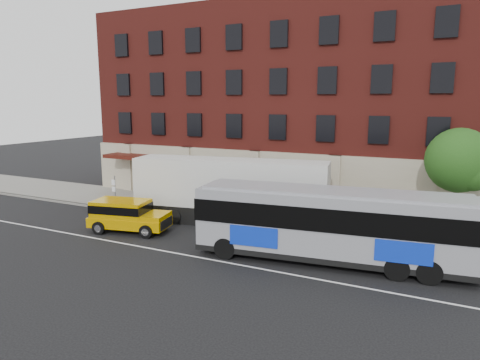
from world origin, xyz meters
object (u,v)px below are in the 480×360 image
at_px(street_tree, 460,163).
at_px(city_bus, 331,223).
at_px(sign_pole, 115,190).
at_px(shipping_container, 230,192).
at_px(yellow_suv, 126,214).

relative_size(street_tree, city_bus, 0.46).
relative_size(sign_pole, shipping_container, 0.20).
height_order(street_tree, shipping_container, street_tree).
xyz_separation_m(sign_pole, yellow_suv, (4.27, -3.75, -0.35)).
distance_m(sign_pole, shipping_container, 9.08).
distance_m(sign_pole, street_tree, 22.49).
relative_size(street_tree, yellow_suv, 1.20).
height_order(sign_pole, city_bus, city_bus).
height_order(sign_pole, street_tree, street_tree).
xyz_separation_m(sign_pole, street_tree, (22.04, 3.34, 2.96)).
bearing_deg(sign_pole, shipping_container, 4.13).
bearing_deg(shipping_container, street_tree, 11.66).
bearing_deg(shipping_container, sign_pole, -175.87).
distance_m(yellow_suv, shipping_container, 6.56).
relative_size(city_bus, yellow_suv, 2.61).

